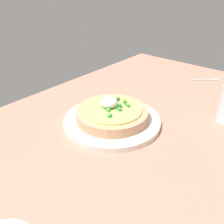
% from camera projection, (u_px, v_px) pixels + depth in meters
% --- Properties ---
extents(dining_table, '(1.22, 0.79, 0.03)m').
position_uv_depth(dining_table, '(136.00, 134.00, 0.65)').
color(dining_table, tan).
rests_on(dining_table, ground).
extents(plate, '(0.27, 0.27, 0.02)m').
position_uv_depth(plate, '(112.00, 121.00, 0.66)').
color(plate, silver).
rests_on(plate, dining_table).
extents(pizza, '(0.20, 0.20, 0.06)m').
position_uv_depth(pizza, '(112.00, 113.00, 0.65)').
color(pizza, tan).
rests_on(pizza, plate).
extents(fork, '(0.08, 0.08, 0.01)m').
position_uv_depth(fork, '(207.00, 80.00, 0.94)').
color(fork, '#B7B7BC').
rests_on(fork, dining_table).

